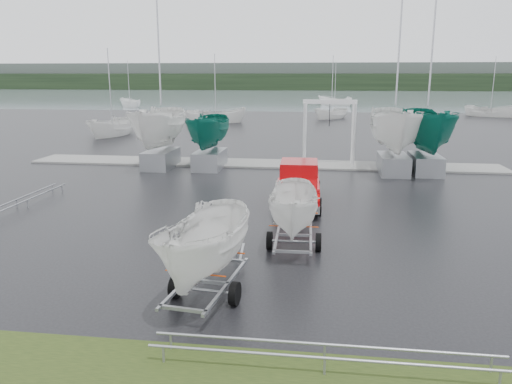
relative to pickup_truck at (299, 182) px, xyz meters
name	(u,v)px	position (x,y,z in m)	size (l,w,h in m)	color
ground_plane	(221,222)	(-2.84, -3.52, -0.93)	(120.00, 120.00, 0.00)	black
lake	(307,99)	(-2.84, 96.48, -0.93)	(300.00, 300.00, 0.00)	gray
dock	(261,164)	(-2.84, 9.48, -0.88)	(30.00, 3.00, 0.12)	gray
treeline	(313,82)	(-2.84, 166.48, 2.07)	(300.00, 8.00, 6.00)	black
far_hill	(314,76)	(-2.84, 174.48, 4.07)	(300.00, 6.00, 10.00)	#4C5651
pickup_truck	(299,182)	(0.00, 0.00, 0.00)	(2.08, 5.38, 1.78)	#97080C
trailer_hitched	(295,171)	(0.16, -6.14, 1.68)	(1.80, 3.63, 4.79)	#909398
trailer_parked	(205,193)	(-1.83, -10.25, 1.87)	(1.97, 3.72, 5.16)	#909398
boat_hoist	(329,124)	(1.40, 9.48, 1.74)	(3.30, 2.18, 4.12)	silver
keelboat_0	(158,99)	(-8.86, 7.49, 3.26)	(2.63, 3.20, 10.80)	#909398
keelboat_1	(209,111)	(-5.81, 7.68, 2.55)	(2.21, 3.20, 6.96)	#909398
keelboat_2	(397,98)	(5.13, 7.48, 3.43)	(2.73, 3.20, 10.91)	#909398
keelboat_3	(430,99)	(6.99, 7.79, 3.35)	(2.69, 3.20, 10.86)	#909398
mast_rack_0	(22,200)	(-11.84, -2.52, -0.58)	(0.56, 6.50, 0.06)	#909398
mast_rack_2	(325,351)	(1.16, -13.02, -0.58)	(7.00, 0.56, 0.06)	#909398
moored_boat_0	(113,136)	(-18.64, 23.01, -0.92)	(3.01, 3.07, 11.62)	silver
moored_boat_1	(216,123)	(-11.72, 37.02, -0.92)	(3.29, 3.23, 11.64)	silver
moored_boat_2	(331,119)	(2.09, 44.36, -0.92)	(3.26, 3.26, 11.03)	silver
moored_boat_3	(490,117)	(23.75, 50.67, -0.92)	(3.66, 3.64, 11.49)	silver
moored_boat_4	(130,107)	(-32.92, 63.70, -0.92)	(3.49, 3.49, 11.24)	silver
moored_boat_5	(334,105)	(3.11, 73.54, -0.92)	(3.91, 3.89, 11.68)	silver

